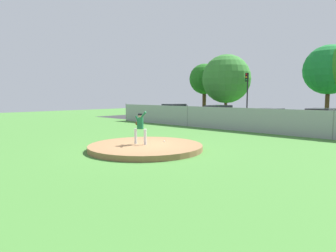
# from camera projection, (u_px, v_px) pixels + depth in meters

# --- Properties ---
(ground_plane) EXTENTS (80.00, 80.00, 0.00)m
(ground_plane) POSITION_uv_depth(u_px,v_px,m) (216.00, 137.00, 18.61)
(ground_plane) COLOR #427A33
(asphalt_strip) EXTENTS (44.00, 7.00, 0.01)m
(asphalt_strip) POSITION_uv_depth(u_px,v_px,m) (273.00, 127.00, 24.72)
(asphalt_strip) COLOR #2B2B2D
(asphalt_strip) RESTS_ON ground_plane
(pitchers_mound) EXTENTS (5.57, 5.57, 0.26)m
(pitchers_mound) POSITION_uv_depth(u_px,v_px,m) (146.00, 147.00, 14.28)
(pitchers_mound) COLOR olive
(pitchers_mound) RESTS_ON ground_plane
(pitcher_youth) EXTENTS (0.78, 0.32, 1.64)m
(pitcher_youth) POSITION_uv_depth(u_px,v_px,m) (140.00, 125.00, 14.24)
(pitcher_youth) COLOR silver
(pitcher_youth) RESTS_ON pitchers_mound
(baseball) EXTENTS (0.07, 0.07, 0.07)m
(baseball) POSITION_uv_depth(u_px,v_px,m) (164.00, 141.00, 15.04)
(baseball) COLOR white
(baseball) RESTS_ON pitchers_mound
(chainlink_fence) EXTENTS (28.52, 0.07, 1.85)m
(chainlink_fence) POSITION_uv_depth(u_px,v_px,m) (247.00, 120.00, 21.39)
(chainlink_fence) COLOR gray
(chainlink_fence) RESTS_ON ground_plane
(parked_car_teal) EXTENTS (2.13, 4.32, 1.74)m
(parked_car_teal) POSITION_uv_depth(u_px,v_px,m) (174.00, 112.00, 32.97)
(parked_car_teal) COLOR #146066
(parked_car_teal) RESTS_ON ground_plane
(parked_car_red) EXTENTS (1.93, 4.39, 1.68)m
(parked_car_red) POSITION_uv_depth(u_px,v_px,m) (320.00, 120.00, 22.48)
(parked_car_red) COLOR #A81919
(parked_car_red) RESTS_ON ground_plane
(parked_car_white) EXTENTS (2.14, 4.22, 1.74)m
(parked_car_white) POSITION_uv_depth(u_px,v_px,m) (218.00, 115.00, 28.19)
(parked_car_white) COLOR silver
(parked_car_white) RESTS_ON ground_plane
(parked_car_burgundy) EXTENTS (2.04, 4.54, 1.57)m
(parked_car_burgundy) POSITION_uv_depth(u_px,v_px,m) (268.00, 118.00, 24.66)
(parked_car_burgundy) COLOR maroon
(parked_car_burgundy) RESTS_ON ground_plane
(traffic_light_near) EXTENTS (0.28, 0.46, 5.05)m
(traffic_light_near) POSITION_uv_depth(u_px,v_px,m) (247.00, 88.00, 30.77)
(traffic_light_near) COLOR black
(traffic_light_near) RESTS_ON ground_plane
(tree_broad_left) EXTENTS (4.03, 4.03, 6.91)m
(tree_broad_left) POSITION_uv_depth(u_px,v_px,m) (204.00, 79.00, 38.82)
(tree_broad_left) COLOR #4C331E
(tree_broad_left) RESTS_ON ground_plane
(tree_bushy_near) EXTENTS (5.93, 5.93, 7.68)m
(tree_bushy_near) POSITION_uv_depth(u_px,v_px,m) (226.00, 79.00, 35.69)
(tree_bushy_near) COLOR #4C331E
(tree_bushy_near) RESTS_ON ground_plane
(tree_tall_centre) EXTENTS (5.11, 5.11, 7.90)m
(tree_tall_centre) POSITION_uv_depth(u_px,v_px,m) (329.00, 70.00, 30.20)
(tree_tall_centre) COLOR #4C331E
(tree_tall_centre) RESTS_ON ground_plane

